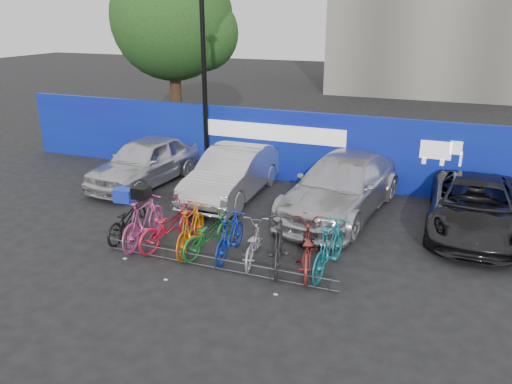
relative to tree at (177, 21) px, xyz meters
The scene contains 21 objects.
ground 13.14m from the tree, 56.03° to the right, with size 100.00×100.00×0.00m, color black.
hoarding 8.80m from the tree, 30.89° to the right, with size 22.00×0.18×2.40m.
tree is the anchor object (origin of this frame).
lamppost 6.14m from the tree, 52.49° to the right, with size 0.25×0.50×6.11m.
bike_rack 13.55m from the tree, 57.55° to the right, with size 5.60×0.03×0.30m.
car_0 7.70m from the tree, 71.69° to the right, with size 1.84×4.56×1.55m, color silver.
car_1 9.18m from the tree, 49.81° to the right, with size 1.62×4.64×1.53m, color #B6B6BB.
car_2 11.48m from the tree, 35.93° to the right, with size 2.24×5.50×1.60m, color #BAB9BF.
car_3 14.34m from the tree, 27.32° to the right, with size 2.26×4.90×1.36m, color black.
bike_0 11.58m from the tree, 68.34° to the right, with size 0.64×1.84×0.97m, color black.
bike_1 11.91m from the tree, 65.67° to the right, with size 0.56×2.00×1.20m, color #C5428C.
bike_2 12.07m from the tree, 62.46° to the right, with size 0.70×2.01×1.06m, color red.
bike_3 12.40m from the tree, 59.81° to the right, with size 0.53×1.89×1.14m, color orange.
bike_4 12.59m from the tree, 57.79° to the right, with size 0.64×1.83×0.96m, color #18732A.
bike_5 12.88m from the tree, 55.57° to the right, with size 0.49×1.75×1.05m, color #0F2AA2.
bike_6 13.21m from the tree, 53.39° to the right, with size 0.60×1.71×0.90m, color #96989D.
bike_7 13.63m from the tree, 51.25° to the right, with size 0.54×1.91×1.15m, color #272729.
bike_8 13.90m from the tree, 48.85° to the right, with size 0.71×2.05×1.08m, color maroon.
bike_9 14.16m from the tree, 47.12° to the right, with size 0.56×1.99×1.20m, color #166F7A.
cargo_crate 11.34m from the tree, 68.34° to the right, with size 0.46×0.35×0.33m, color #132CBC.
cargo_topcase 11.65m from the tree, 65.67° to the right, with size 0.38×0.34×0.28m, color black.
Camera 1 is at (4.45, -9.49, 5.41)m, focal length 35.00 mm.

